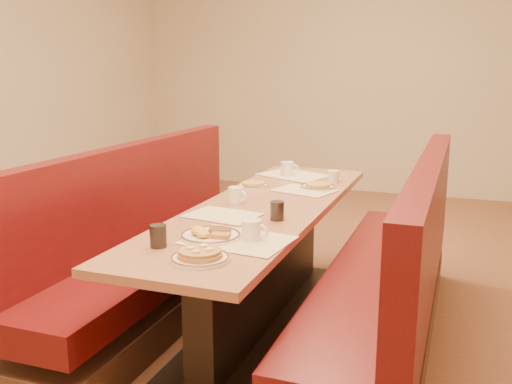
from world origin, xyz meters
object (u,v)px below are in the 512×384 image
(eggs_plate, at_px, (210,235))
(booth_left, at_px, (154,255))
(diner_table, at_px, (264,267))
(coffee_mug_b, at_px, (236,195))
(soda_tumbler_mid, at_px, (277,211))
(coffee_mug_c, at_px, (334,176))
(coffee_mug_d, at_px, (288,168))
(pancake_plate, at_px, (200,256))
(soda_tumbler_near, at_px, (158,236))
(coffee_mug_a, at_px, (252,230))
(booth_right, at_px, (391,286))

(eggs_plate, bearing_deg, booth_left, 135.75)
(diner_table, xyz_separation_m, eggs_plate, (-0.01, -0.70, 0.39))
(coffee_mug_b, height_order, soda_tumbler_mid, soda_tumbler_mid)
(coffee_mug_c, bearing_deg, coffee_mug_d, 138.29)
(pancake_plate, bearing_deg, soda_tumbler_near, 158.39)
(diner_table, relative_size, coffee_mug_b, 20.35)
(booth_left, relative_size, soda_tumbler_near, 24.83)
(diner_table, xyz_separation_m, soda_tumbler_mid, (0.17, -0.29, 0.42))
(coffee_mug_c, bearing_deg, soda_tumbler_mid, -115.21)
(booth_left, xyz_separation_m, coffee_mug_d, (0.60, 0.89, 0.44))
(eggs_plate, distance_m, coffee_mug_c, 1.48)
(eggs_plate, relative_size, coffee_mug_c, 2.69)
(pancake_plate, distance_m, coffee_mug_a, 0.34)
(booth_right, distance_m, soda_tumbler_mid, 0.77)
(soda_tumbler_near, xyz_separation_m, soda_tumbler_mid, (0.34, 0.60, -0.00))
(coffee_mug_c, xyz_separation_m, soda_tumbler_mid, (-0.06, -1.05, 0.01))
(coffee_mug_d, bearing_deg, booth_left, -132.46)
(booth_left, relative_size, eggs_plate, 8.88)
(pancake_plate, bearing_deg, booth_left, 129.27)
(booth_right, bearing_deg, coffee_mug_d, 134.12)
(eggs_plate, distance_m, soda_tumbler_near, 0.25)
(booth_right, relative_size, pancake_plate, 10.16)
(booth_left, distance_m, pancake_plate, 1.34)
(pancake_plate, xyz_separation_m, coffee_mug_d, (-0.21, 1.88, 0.03))
(diner_table, relative_size, eggs_plate, 8.88)
(booth_left, relative_size, coffee_mug_c, 23.88)
(eggs_plate, bearing_deg, booth_right, 43.12)
(diner_table, height_order, coffee_mug_b, coffee_mug_b)
(coffee_mug_d, bearing_deg, soda_tumbler_near, -99.84)
(pancake_plate, relative_size, soda_tumbler_near, 2.45)
(booth_left, bearing_deg, pancake_plate, -50.73)
(pancake_plate, height_order, coffee_mug_d, coffee_mug_d)
(soda_tumbler_near, bearing_deg, coffee_mug_a, 33.27)
(booth_left, bearing_deg, eggs_plate, -44.25)
(booth_right, bearing_deg, eggs_plate, -136.88)
(soda_tumbler_near, relative_size, soda_tumbler_mid, 1.03)
(diner_table, distance_m, eggs_plate, 0.80)
(pancake_plate, bearing_deg, booth_right, 56.51)
(diner_table, xyz_separation_m, coffee_mug_d, (-0.14, 0.89, 0.43))
(coffee_mug_a, bearing_deg, diner_table, 108.10)
(pancake_plate, relative_size, coffee_mug_d, 1.89)
(diner_table, height_order, soda_tumbler_near, soda_tumbler_near)
(diner_table, bearing_deg, coffee_mug_d, 98.61)
(coffee_mug_d, bearing_deg, diner_table, -90.14)
(diner_table, bearing_deg, booth_right, 0.00)
(booth_right, xyz_separation_m, soda_tumbler_mid, (-0.56, -0.29, 0.44))
(pancake_plate, bearing_deg, coffee_mug_c, 84.95)
(pancake_plate, xyz_separation_m, soda_tumbler_near, (-0.25, 0.10, 0.03))
(coffee_mug_c, bearing_deg, diner_table, -128.99)
(pancake_plate, bearing_deg, diner_table, 94.46)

